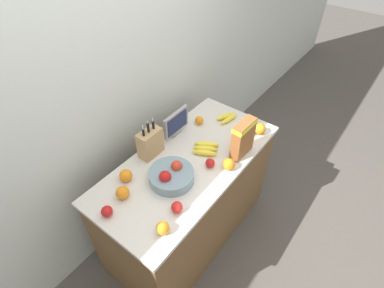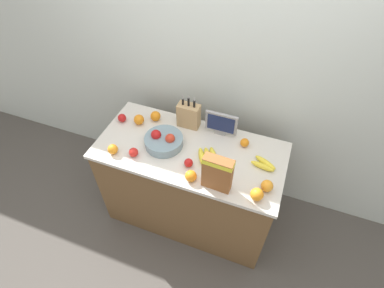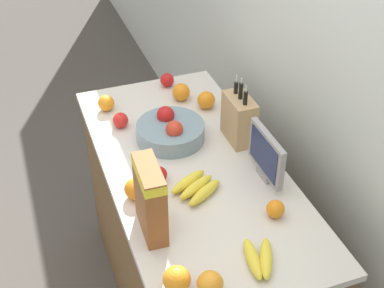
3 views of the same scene
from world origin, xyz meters
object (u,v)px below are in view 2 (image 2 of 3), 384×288
object	(u,v)px
cereal_box	(217,172)
apple_rightmost	(122,118)
banana_bunch_left	(264,164)
orange_front_center	(155,116)
fruit_bowl	(164,141)
apple_middle	(189,163)
banana_bunch_right	(208,156)
orange_by_cereal	(139,120)
small_monitor	(221,124)
orange_near_bowl	(267,186)
orange_back_center	(191,176)
orange_mid_right	(245,143)
orange_front_right	(113,149)
apple_rear	(134,152)
orange_mid_left	(257,194)
knife_block	(189,115)

from	to	relation	value
cereal_box	apple_rightmost	world-z (taller)	cereal_box
banana_bunch_left	orange_front_center	xyz separation A→B (m)	(-0.96, 0.18, 0.02)
fruit_bowl	apple_middle	distance (m)	0.29
banana_bunch_right	orange_by_cereal	bearing A→B (deg)	166.00
small_monitor	orange_near_bowl	size ratio (longest dim) A/B	3.06
orange_back_center	orange_front_center	bearing A→B (deg)	136.11
orange_mid_right	banana_bunch_left	bearing A→B (deg)	-39.60
orange_front_right	orange_near_bowl	distance (m)	1.16
orange_mid_right	cereal_box	bearing A→B (deg)	-101.39
apple_rightmost	orange_by_cereal	world-z (taller)	orange_by_cereal
apple_middle	orange_near_bowl	size ratio (longest dim) A/B	0.77
apple_rear	orange_back_center	distance (m)	0.49
orange_front_center	orange_mid_left	bearing A→B (deg)	-26.05
apple_rightmost	orange_front_center	size ratio (longest dim) A/B	0.82
fruit_bowl	orange_front_center	bearing A→B (deg)	127.58
apple_middle	orange_mid_left	size ratio (longest dim) A/B	0.73
fruit_bowl	orange_by_cereal	world-z (taller)	fruit_bowl
knife_block	orange_mid_left	size ratio (longest dim) A/B	3.39
orange_mid_right	orange_front_center	distance (m)	0.77
orange_mid_right	orange_front_center	bearing A→B (deg)	177.91
fruit_bowl	cereal_box	bearing A→B (deg)	-24.92
orange_front_right	orange_near_bowl	bearing A→B (deg)	3.63
apple_rightmost	orange_by_cereal	xyz separation A→B (m)	(0.15, 0.02, 0.01)
knife_block	banana_bunch_left	world-z (taller)	knife_block
apple_rear	orange_mid_left	xyz separation A→B (m)	(0.95, -0.05, 0.01)
apple_middle	orange_back_center	bearing A→B (deg)	-61.60
orange_by_cereal	apple_middle	bearing A→B (deg)	-27.02
orange_mid_right	orange_front_center	world-z (taller)	orange_front_center
banana_bunch_right	orange_front_center	size ratio (longest dim) A/B	2.57
banana_bunch_left	banana_bunch_right	bearing A→B (deg)	-169.82
small_monitor	orange_by_cereal	xyz separation A→B (m)	(-0.67, -0.12, -0.07)
orange_mid_left	orange_front_right	world-z (taller)	orange_mid_left
banana_bunch_left	orange_mid_left	size ratio (longest dim) A/B	2.17
orange_back_center	orange_front_right	xyz separation A→B (m)	(-0.64, 0.03, -0.00)
banana_bunch_left	apple_rightmost	world-z (taller)	apple_rightmost
orange_back_center	orange_front_right	world-z (taller)	orange_back_center
fruit_bowl	orange_back_center	size ratio (longest dim) A/B	3.57
banana_bunch_right	orange_near_bowl	size ratio (longest dim) A/B	2.60
banana_bunch_left	apple_middle	size ratio (longest dim) A/B	2.99
apple_rightmost	orange_front_right	world-z (taller)	orange_front_right
apple_rightmost	apple_rear	world-z (taller)	same
banana_bunch_right	orange_mid_left	bearing A→B (deg)	-27.73
fruit_bowl	banana_bunch_left	distance (m)	0.78
apple_rightmost	orange_front_right	size ratio (longest dim) A/B	0.90
knife_block	orange_by_cereal	bearing A→B (deg)	-161.90
apple_rightmost	orange_front_center	world-z (taller)	orange_front_center
apple_middle	orange_mid_right	xyz separation A→B (m)	(0.33, 0.34, 0.00)
apple_rightmost	orange_mid_right	distance (m)	1.04
orange_back_center	apple_rear	bearing A→B (deg)	172.82
small_monitor	apple_rightmost	world-z (taller)	small_monitor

